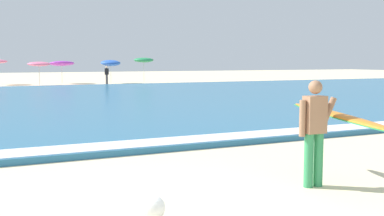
% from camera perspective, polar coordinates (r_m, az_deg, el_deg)
% --- Properties ---
extents(sea, '(120.00, 28.00, 0.14)m').
position_cam_1_polar(sea, '(23.71, -20.21, 0.66)').
color(sea, teal).
rests_on(sea, ground).
extents(surf_foam, '(120.00, 0.97, 0.01)m').
position_cam_1_polar(surf_foam, '(10.51, -13.85, -4.77)').
color(surf_foam, white).
rests_on(surf_foam, sea).
extents(surfer_with_board, '(1.05, 2.74, 1.73)m').
position_cam_1_polar(surfer_with_board, '(7.91, 16.26, -1.73)').
color(surfer_with_board, '#338E56').
rests_on(surfer_with_board, ground).
extents(beach_umbrella_5, '(1.85, 1.86, 2.00)m').
position_cam_1_polar(beach_umbrella_5, '(41.26, -18.16, 5.12)').
color(beach_umbrella_5, beige).
rests_on(beach_umbrella_5, ground).
extents(beach_umbrella_6, '(2.23, 2.25, 2.10)m').
position_cam_1_polar(beach_umbrella_6, '(43.54, -15.61, 5.25)').
color(beach_umbrella_6, beige).
rests_on(beach_umbrella_6, ground).
extents(beach_umbrella_7, '(1.78, 1.82, 2.17)m').
position_cam_1_polar(beach_umbrella_7, '(43.25, -9.90, 5.42)').
color(beach_umbrella_7, beige).
rests_on(beach_umbrella_7, ground).
extents(beach_umbrella_8, '(1.82, 1.82, 2.33)m').
position_cam_1_polar(beach_umbrella_8, '(43.26, -5.91, 5.83)').
color(beach_umbrella_8, beige).
rests_on(beach_umbrella_8, ground).
extents(beachgoer_near_row_left, '(0.32, 0.20, 1.58)m').
position_cam_1_polar(beachgoer_near_row_left, '(41.51, -10.36, 4.04)').
color(beachgoer_near_row_left, '#383842').
rests_on(beachgoer_near_row_left, ground).
extents(beach_ball, '(0.32, 0.32, 0.32)m').
position_cam_1_polar(beach_ball, '(6.14, -4.76, -12.03)').
color(beach_ball, white).
rests_on(beach_ball, ground).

